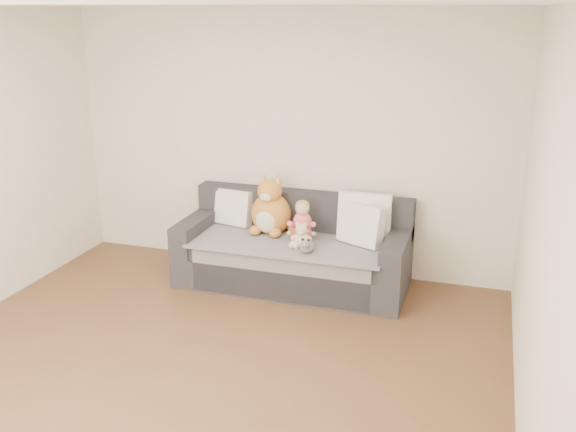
{
  "coord_description": "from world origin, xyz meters",
  "views": [
    {
      "loc": [
        1.91,
        -3.5,
        2.58
      ],
      "look_at": [
        0.2,
        1.87,
        0.75
      ],
      "focal_mm": 40.0,
      "sensor_mm": 36.0,
      "label": 1
    }
  ],
  "objects_px": {
    "toddler": "(302,224)",
    "teddy_bear": "(301,237)",
    "plush_cat": "(271,211)",
    "sippy_cup": "(297,238)",
    "sofa": "(294,253)"
  },
  "relations": [
    {
      "from": "plush_cat",
      "to": "sippy_cup",
      "type": "distance_m",
      "value": 0.47
    },
    {
      "from": "plush_cat",
      "to": "sofa",
      "type": "bearing_deg",
      "value": -15.42
    },
    {
      "from": "toddler",
      "to": "plush_cat",
      "type": "distance_m",
      "value": 0.38
    },
    {
      "from": "sofa",
      "to": "toddler",
      "type": "xyz_separation_m",
      "value": [
        0.09,
        -0.04,
        0.33
      ]
    },
    {
      "from": "toddler",
      "to": "teddy_bear",
      "type": "relative_size",
      "value": 1.58
    },
    {
      "from": "teddy_bear",
      "to": "toddler",
      "type": "bearing_deg",
      "value": 99.87
    },
    {
      "from": "toddler",
      "to": "teddy_bear",
      "type": "height_order",
      "value": "toddler"
    },
    {
      "from": "toddler",
      "to": "plush_cat",
      "type": "height_order",
      "value": "plush_cat"
    },
    {
      "from": "sippy_cup",
      "to": "teddy_bear",
      "type": "bearing_deg",
      "value": -48.96
    },
    {
      "from": "toddler",
      "to": "teddy_bear",
      "type": "xyz_separation_m",
      "value": [
        0.05,
        -0.21,
        -0.06
      ]
    },
    {
      "from": "sofa",
      "to": "sippy_cup",
      "type": "height_order",
      "value": "sofa"
    },
    {
      "from": "sofa",
      "to": "plush_cat",
      "type": "relative_size",
      "value": 3.62
    },
    {
      "from": "sippy_cup",
      "to": "plush_cat",
      "type": "bearing_deg",
      "value": 143.27
    },
    {
      "from": "toddler",
      "to": "sofa",
      "type": "bearing_deg",
      "value": 145.45
    },
    {
      "from": "sofa",
      "to": "teddy_bear",
      "type": "relative_size",
      "value": 8.72
    }
  ]
}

